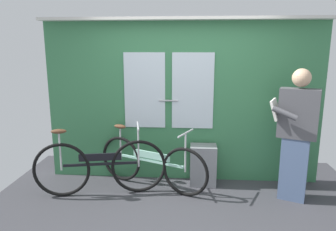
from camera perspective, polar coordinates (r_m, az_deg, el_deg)
ground_plane at (r=3.91m, az=1.84°, el=-18.55°), size 5.02×4.07×0.04m
train_door_wall at (r=4.64m, az=2.52°, el=3.11°), size 4.02×0.28×2.38m
bicycle_near_door at (r=4.41m, az=-12.18°, el=-9.04°), size 1.75×0.52×0.96m
bicycle_leaning_behind at (r=4.53m, az=-3.14°, el=-8.60°), size 1.61×0.81×0.89m
passenger_reading_newspaper at (r=4.34m, az=22.15°, el=-2.87°), size 0.63×0.58×1.73m
trash_bin_by_wall at (r=4.68m, az=6.36°, el=-8.88°), size 0.38×0.28×0.59m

